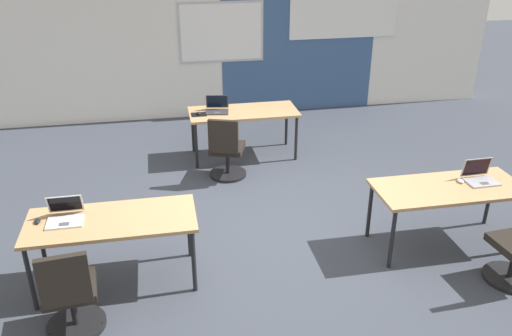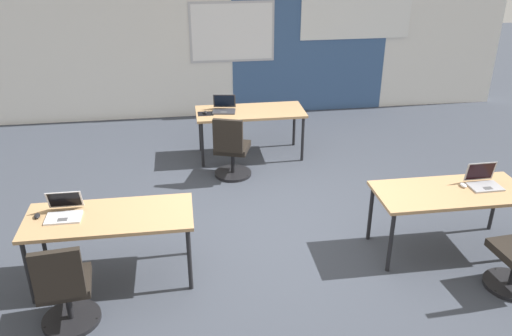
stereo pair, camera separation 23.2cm
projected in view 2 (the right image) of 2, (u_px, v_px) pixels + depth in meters
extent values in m
plane|color=#383D47|center=(276.00, 231.00, 6.13)|extent=(24.00, 24.00, 0.00)
cube|color=silver|center=(235.00, 37.00, 9.28)|extent=(10.00, 0.20, 2.80)
cube|color=#385684|center=(311.00, 36.00, 9.36)|extent=(2.81, 0.01, 2.80)
cube|color=#B7B7BC|center=(232.00, 32.00, 9.12)|extent=(1.48, 0.02, 1.04)
cube|color=white|center=(232.00, 32.00, 9.12)|extent=(1.40, 0.02, 0.96)
cube|color=white|center=(358.00, 1.00, 9.19)|extent=(2.00, 0.02, 1.32)
cube|color=tan|center=(109.00, 217.00, 5.07)|extent=(1.60, 0.70, 0.04)
cylinder|color=black|center=(28.00, 273.00, 4.86)|extent=(0.04, 0.04, 0.68)
cylinder|color=black|center=(190.00, 260.00, 5.05)|extent=(0.04, 0.04, 0.68)
cylinder|color=black|center=(43.00, 238.00, 5.39)|extent=(0.04, 0.04, 0.68)
cylinder|color=black|center=(188.00, 227.00, 5.59)|extent=(0.04, 0.04, 0.68)
cube|color=tan|center=(451.00, 192.00, 5.52)|extent=(1.60, 0.70, 0.04)
cylinder|color=black|center=(391.00, 243.00, 5.31)|extent=(0.04, 0.04, 0.68)
cylinder|color=black|center=(371.00, 213.00, 5.85)|extent=(0.04, 0.04, 0.68)
cylinder|color=black|center=(494.00, 203.00, 6.04)|extent=(0.04, 0.04, 0.68)
cube|color=tan|center=(250.00, 112.00, 7.79)|extent=(1.60, 0.70, 0.04)
cylinder|color=black|center=(202.00, 145.00, 7.58)|extent=(0.04, 0.04, 0.68)
cylinder|color=black|center=(303.00, 139.00, 7.78)|extent=(0.04, 0.04, 0.68)
cylinder|color=black|center=(200.00, 130.00, 8.12)|extent=(0.04, 0.04, 0.68)
cylinder|color=black|center=(294.00, 125.00, 8.31)|extent=(0.04, 0.04, 0.68)
cube|color=silver|center=(64.00, 218.00, 5.00)|extent=(0.33, 0.23, 0.02)
cube|color=#4C4C4F|center=(62.00, 220.00, 4.95)|extent=(0.09, 0.06, 0.00)
cube|color=silver|center=(65.00, 200.00, 5.10)|extent=(0.33, 0.09, 0.21)
cube|color=black|center=(65.00, 200.00, 5.09)|extent=(0.30, 0.08, 0.18)
ellipsoid|color=black|center=(37.00, 216.00, 5.02)|extent=(0.07, 0.11, 0.03)
cylinder|color=black|center=(72.00, 319.00, 4.77)|extent=(0.52, 0.52, 0.04)
cylinder|color=black|center=(69.00, 302.00, 4.69)|extent=(0.06, 0.06, 0.34)
cube|color=black|center=(65.00, 283.00, 4.60)|extent=(0.48, 0.48, 0.08)
cube|color=black|center=(58.00, 275.00, 4.26)|extent=(0.40, 0.10, 0.46)
sphere|color=black|center=(73.00, 302.00, 4.97)|extent=(0.04, 0.04, 0.04)
sphere|color=black|center=(97.00, 320.00, 4.76)|extent=(0.04, 0.04, 0.04)
sphere|color=black|center=(45.00, 329.00, 4.66)|extent=(0.04, 0.04, 0.04)
cube|color=#333338|center=(224.00, 112.00, 7.73)|extent=(0.36, 0.28, 0.02)
cube|color=#4C4C4F|center=(224.00, 112.00, 7.67)|extent=(0.10, 0.07, 0.00)
cube|color=#333338|center=(224.00, 101.00, 7.81)|extent=(0.34, 0.12, 0.21)
cube|color=black|center=(224.00, 101.00, 7.80)|extent=(0.30, 0.11, 0.19)
cube|color=black|center=(206.00, 114.00, 7.66)|extent=(0.22, 0.19, 0.00)
ellipsoid|color=black|center=(205.00, 112.00, 7.65)|extent=(0.06, 0.10, 0.03)
cylinder|color=black|center=(233.00, 173.00, 7.48)|extent=(0.52, 0.52, 0.04)
cylinder|color=black|center=(233.00, 161.00, 7.39)|extent=(0.06, 0.06, 0.34)
cube|color=black|center=(233.00, 147.00, 7.30)|extent=(0.56, 0.56, 0.08)
cube|color=black|center=(228.00, 136.00, 6.97)|extent=(0.40, 0.19, 0.46)
sphere|color=black|center=(237.00, 166.00, 7.68)|extent=(0.04, 0.04, 0.04)
sphere|color=black|center=(247.00, 177.00, 7.38)|extent=(0.04, 0.04, 0.04)
sphere|color=black|center=(217.00, 174.00, 7.45)|extent=(0.04, 0.04, 0.04)
cube|color=#9E9EA3|center=(485.00, 187.00, 5.58)|extent=(0.33, 0.24, 0.02)
cube|color=#4C4C4F|center=(488.00, 188.00, 5.53)|extent=(0.09, 0.06, 0.00)
cube|color=#9E9EA3|center=(480.00, 171.00, 5.65)|extent=(0.33, 0.05, 0.22)
cube|color=black|center=(481.00, 171.00, 5.64)|extent=(0.30, 0.04, 0.19)
ellipsoid|color=silver|center=(463.00, 185.00, 5.59)|extent=(0.06, 0.10, 0.03)
cylinder|color=black|center=(510.00, 285.00, 5.22)|extent=(0.52, 0.52, 0.04)
sphere|color=black|center=(495.00, 270.00, 5.42)|extent=(0.04, 0.04, 0.04)
sphere|color=black|center=(495.00, 292.00, 5.11)|extent=(0.04, 0.04, 0.04)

